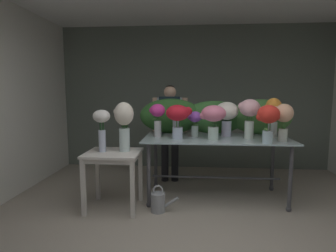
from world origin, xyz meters
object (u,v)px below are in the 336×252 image
object	(u,v)px
vase_ivory_snapdragons	(227,114)
vase_sunset_carnations	(273,114)
side_table_white	(113,160)
vase_crimson_ranunculus	(178,116)
display_table_glass	(216,146)
vase_magenta_stock	(157,116)
vase_blush_tulips	(249,113)
vase_scarlet_anemones	(268,118)
vase_rosy_freesia	(213,117)
vase_cream_lisianthus_tall	(124,122)
vase_white_roses_tall	(102,124)
vase_violet_dahlias	(195,121)
vase_coral_lilies	(176,117)
vase_peach_hydrangea	(283,117)
florist	(170,123)
watering_can	(158,202)

from	to	relation	value
vase_ivory_snapdragons	vase_sunset_carnations	distance (m)	0.63
side_table_white	vase_crimson_ranunculus	size ratio (longest dim) A/B	1.63
side_table_white	vase_ivory_snapdragons	world-z (taller)	vase_ivory_snapdragons
vase_sunset_carnations	display_table_glass	bearing A→B (deg)	-175.67
vase_magenta_stock	vase_crimson_ranunculus	bearing A→B (deg)	-24.31
vase_blush_tulips	vase_scarlet_anemones	world-z (taller)	vase_blush_tulips
display_table_glass	vase_blush_tulips	world-z (taller)	vase_blush_tulips
vase_rosy_freesia	vase_cream_lisianthus_tall	xyz separation A→B (m)	(-1.14, -0.18, -0.06)
vase_magenta_stock	vase_crimson_ranunculus	size ratio (longest dim) A/B	1.01
vase_scarlet_anemones	vase_crimson_ranunculus	bearing A→B (deg)	168.34
display_table_glass	side_table_white	distance (m)	1.41
vase_white_roses_tall	vase_violet_dahlias	bearing A→B (deg)	22.98
vase_white_roses_tall	vase_magenta_stock	bearing A→B (deg)	33.00
vase_blush_tulips	vase_coral_lilies	distance (m)	1.03
vase_coral_lilies	vase_scarlet_anemones	bearing A→B (deg)	-26.13
side_table_white	vase_peach_hydrangea	size ratio (longest dim) A/B	1.55
display_table_glass	vase_sunset_carnations	distance (m)	0.90
vase_white_roses_tall	vase_blush_tulips	bearing A→B (deg)	11.51
vase_rosy_freesia	vase_peach_hydrangea	distance (m)	0.87
vase_scarlet_anemones	vase_peach_hydrangea	size ratio (longest dim) A/B	0.98
vase_magenta_stock	vase_cream_lisianthus_tall	distance (m)	0.53
vase_coral_lilies	vase_magenta_stock	bearing A→B (deg)	-140.38
side_table_white	vase_violet_dahlias	world-z (taller)	vase_violet_dahlias
vase_crimson_ranunculus	side_table_white	bearing A→B (deg)	-160.20
display_table_glass	florist	xyz separation A→B (m)	(-0.69, 0.70, 0.24)
vase_sunset_carnations	vase_cream_lisianthus_tall	world-z (taller)	vase_sunset_carnations
vase_ivory_snapdragons	watering_can	xyz separation A→B (m)	(-0.90, -0.62, -1.06)
side_table_white	vase_scarlet_anemones	bearing A→B (deg)	1.90
vase_violet_dahlias	vase_crimson_ranunculus	bearing A→B (deg)	-137.90
florist	vase_sunset_carnations	distance (m)	1.61
vase_blush_tulips	vase_cream_lisianthus_tall	xyz separation A→B (m)	(-1.62, -0.32, -0.10)
florist	vase_ivory_snapdragons	distance (m)	1.04
watering_can	vase_peach_hydrangea	bearing A→B (deg)	9.75
display_table_glass	vase_scarlet_anemones	xyz separation A→B (m)	(0.58, -0.38, 0.44)
vase_coral_lilies	watering_can	xyz separation A→B (m)	(-0.18, -0.69, -1.00)
vase_scarlet_anemones	watering_can	bearing A→B (deg)	-174.49
vase_blush_tulips	vase_white_roses_tall	world-z (taller)	vase_blush_tulips
vase_rosy_freesia	vase_cream_lisianthus_tall	world-z (taller)	vase_cream_lisianthus_tall
side_table_white	vase_blush_tulips	xyz separation A→B (m)	(1.76, 0.39, 0.59)
florist	vase_peach_hydrangea	size ratio (longest dim) A/B	3.35
vase_magenta_stock	vase_white_roses_tall	xyz separation A→B (m)	(-0.65, -0.42, -0.07)
vase_violet_dahlias	vase_crimson_ranunculus	xyz separation A→B (m)	(-0.23, -0.21, 0.09)
vase_cream_lisianthus_tall	vase_blush_tulips	bearing A→B (deg)	11.32
vase_violet_dahlias	vase_blush_tulips	bearing A→B (deg)	-8.81
florist	vase_cream_lisianthus_tall	world-z (taller)	florist
vase_magenta_stock	vase_crimson_ranunculus	world-z (taller)	vase_magenta_stock
vase_violet_dahlias	watering_can	bearing A→B (deg)	-128.89
vase_scarlet_anemones	vase_peach_hydrangea	distance (m)	0.27
vase_violet_dahlias	vase_crimson_ranunculus	distance (m)	0.32
florist	vase_ivory_snapdragons	world-z (taller)	florist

